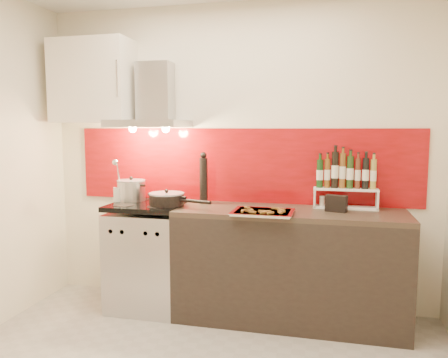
% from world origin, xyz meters
% --- Properties ---
extents(back_wall, '(3.40, 0.02, 2.60)m').
position_xyz_m(back_wall, '(0.00, 1.40, 1.30)').
color(back_wall, silver).
rests_on(back_wall, ground).
extents(backsplash, '(3.00, 0.02, 0.64)m').
position_xyz_m(backsplash, '(0.05, 1.39, 1.22)').
color(backsplash, '#780806').
rests_on(backsplash, back_wall).
extents(range_stove, '(0.60, 0.60, 0.91)m').
position_xyz_m(range_stove, '(-0.70, 1.10, 0.44)').
color(range_stove, '#B7B7BA').
rests_on(range_stove, ground).
extents(counter, '(1.80, 0.60, 0.90)m').
position_xyz_m(counter, '(0.50, 1.10, 0.45)').
color(counter, black).
rests_on(counter, ground).
extents(range_hood, '(0.62, 0.50, 0.61)m').
position_xyz_m(range_hood, '(-0.70, 1.24, 1.74)').
color(range_hood, '#B7B7BA').
rests_on(range_hood, back_wall).
extents(upper_cabinet, '(0.70, 0.35, 0.72)m').
position_xyz_m(upper_cabinet, '(-1.25, 1.22, 1.95)').
color(upper_cabinet, white).
rests_on(upper_cabinet, back_wall).
extents(stock_pot, '(0.25, 0.25, 0.21)m').
position_xyz_m(stock_pot, '(-0.89, 1.18, 1.00)').
color(stock_pot, '#B7B7BA').
rests_on(stock_pot, range_stove).
extents(saute_pan, '(0.56, 0.29, 0.14)m').
position_xyz_m(saute_pan, '(-0.50, 1.03, 0.96)').
color(saute_pan, black).
rests_on(saute_pan, range_stove).
extents(utensil_jar, '(0.08, 0.12, 0.38)m').
position_xyz_m(utensil_jar, '(-0.98, 1.10, 1.01)').
color(utensil_jar, silver).
rests_on(utensil_jar, range_stove).
extents(pepper_mill, '(0.07, 0.07, 0.44)m').
position_xyz_m(pepper_mill, '(-0.25, 1.24, 1.11)').
color(pepper_mill, black).
rests_on(pepper_mill, counter).
extents(step_shelf, '(0.50, 0.14, 0.46)m').
position_xyz_m(step_shelf, '(0.92, 1.28, 1.11)').
color(step_shelf, white).
rests_on(step_shelf, counter).
extents(caddy_box, '(0.17, 0.11, 0.14)m').
position_xyz_m(caddy_box, '(0.85, 1.11, 0.96)').
color(caddy_box, black).
rests_on(caddy_box, counter).
extents(baking_tray, '(0.46, 0.36, 0.03)m').
position_xyz_m(baking_tray, '(0.31, 0.89, 0.92)').
color(baking_tray, silver).
rests_on(baking_tray, counter).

